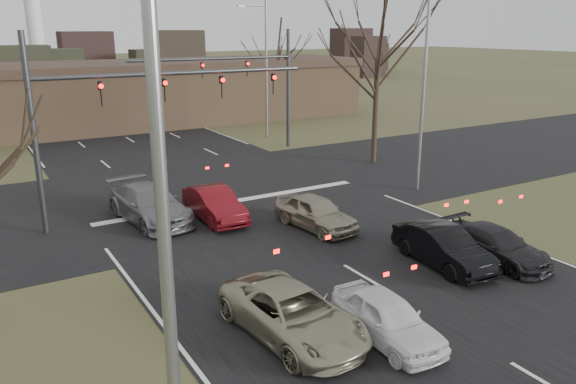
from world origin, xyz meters
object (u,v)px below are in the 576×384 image
at_px(streetlight_right_far, 264,63).
at_px(car_silver_suv, 292,313).
at_px(streetlight_left, 177,230).
at_px(mast_arm_far, 252,76).
at_px(car_white_sedan, 387,318).
at_px(building, 128,94).
at_px(streetlight_right_near, 421,81).
at_px(car_grey_ahead, 149,204).
at_px(car_silver_ahead, 315,212).
at_px(car_charcoal_sedan, 496,245).
at_px(car_black_hatch, 443,247).
at_px(mast_arm_near, 117,103).
at_px(car_red_ahead, 214,204).

relative_size(streetlight_right_far, car_silver_suv, 2.05).
bearing_deg(streetlight_left, mast_arm_far, 60.94).
distance_m(car_silver_suv, car_white_sedan, 2.54).
height_order(building, streetlight_right_near, streetlight_right_near).
height_order(mast_arm_far, streetlight_right_far, streetlight_right_far).
xyz_separation_m(building, car_grey_ahead, (-6.36, -25.64, -1.90)).
distance_m(mast_arm_far, car_grey_ahead, 15.58).
bearing_deg(streetlight_right_near, car_silver_ahead, -164.34).
relative_size(mast_arm_far, car_charcoal_sedan, 2.66).
bearing_deg(car_silver_suv, streetlight_right_near, 29.82).
bearing_deg(mast_arm_far, streetlight_right_near, -78.53).
height_order(mast_arm_far, car_charcoal_sedan, mast_arm_far).
xyz_separation_m(streetlight_left, car_black_hatch, (11.82, 6.39, -4.90)).
relative_size(mast_arm_near, streetlight_left, 1.21).
bearing_deg(streetlight_right_far, car_charcoal_sedan, -99.87).
distance_m(streetlight_left, streetlight_right_far, 35.92).
bearing_deg(building, mast_arm_near, -106.13).
bearing_deg(car_black_hatch, building, 97.24).
bearing_deg(car_grey_ahead, mast_arm_near, 136.61).
distance_m(mast_arm_near, streetlight_right_near, 14.38).
relative_size(car_grey_ahead, car_red_ahead, 1.24).
relative_size(mast_arm_far, car_silver_ahead, 2.71).
xyz_separation_m(car_grey_ahead, car_silver_ahead, (5.64, -4.47, -0.07)).
xyz_separation_m(car_white_sedan, car_charcoal_sedan, (6.83, 2.07, -0.03)).
distance_m(streetlight_left, car_black_hatch, 14.30).
relative_size(building, car_grey_ahead, 8.01).
relative_size(streetlight_right_near, car_silver_ahead, 2.44).
bearing_deg(building, streetlight_right_near, -76.31).
bearing_deg(streetlight_right_near, car_charcoal_sedan, -115.17).
bearing_deg(car_white_sedan, building, 86.27).
distance_m(mast_arm_far, car_silver_suv, 24.57).
bearing_deg(mast_arm_far, car_black_hatch, -98.78).
relative_size(mast_arm_near, car_silver_suv, 2.49).
bearing_deg(car_charcoal_sedan, streetlight_right_near, 64.01).
distance_m(car_silver_suv, car_silver_ahead, 8.63).
bearing_deg(car_grey_ahead, car_black_hatch, -60.31).
bearing_deg(car_silver_ahead, streetlight_left, -136.82).
distance_m(car_black_hatch, car_charcoal_sedan, 2.04).
xyz_separation_m(car_white_sedan, car_grey_ahead, (-2.45, 12.73, 0.13)).
xyz_separation_m(mast_arm_far, streetlight_right_far, (3.14, 4.00, 0.57)).
xyz_separation_m(building, streetlight_left, (-10.82, -42.00, 2.92)).
bearing_deg(car_charcoal_sedan, mast_arm_near, 131.10).
relative_size(streetlight_left, car_white_sedan, 2.68).
height_order(car_silver_suv, car_red_ahead, car_red_ahead).
bearing_deg(car_grey_ahead, streetlight_left, -112.01).
distance_m(car_black_hatch, car_red_ahead, 9.96).
relative_size(streetlight_left, car_silver_suv, 2.05).
bearing_deg(car_charcoal_sedan, streetlight_left, -158.31).
bearing_deg(car_black_hatch, car_white_sedan, -145.04).
height_order(car_white_sedan, car_silver_ahead, car_silver_ahead).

